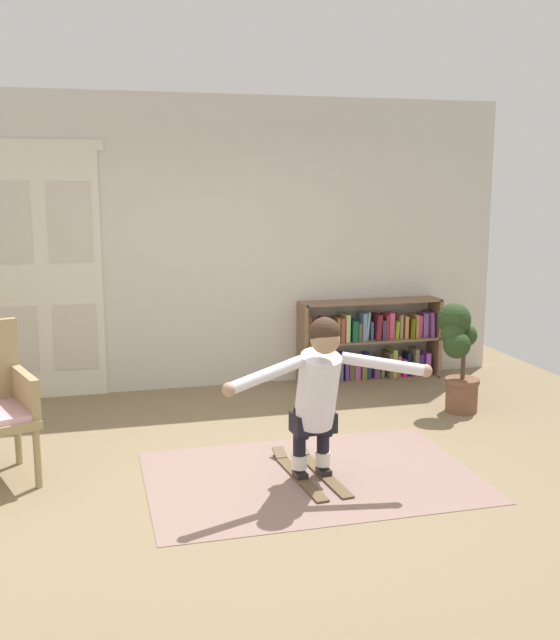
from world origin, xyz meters
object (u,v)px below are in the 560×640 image
at_px(bookshelf, 369,345).
at_px(potted_plant, 458,351).
at_px(skis_pair, 309,472).
at_px(person_skier, 319,387).

xyz_separation_m(bookshelf, potted_plant, (0.36, -1.26, 0.19)).
distance_m(bookshelf, potted_plant, 1.32).
bearing_deg(potted_plant, bookshelf, 106.14).
distance_m(bookshelf, skis_pair, 2.75).
xyz_separation_m(bookshelf, skis_pair, (-1.36, -2.36, -0.35)).
relative_size(potted_plant, person_skier, 0.67).
relative_size(bookshelf, potted_plant, 1.53).
distance_m(potted_plant, skis_pair, 2.12).
bearing_deg(person_skier, bookshelf, 61.77).
bearing_deg(skis_pair, bookshelf, 59.96).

